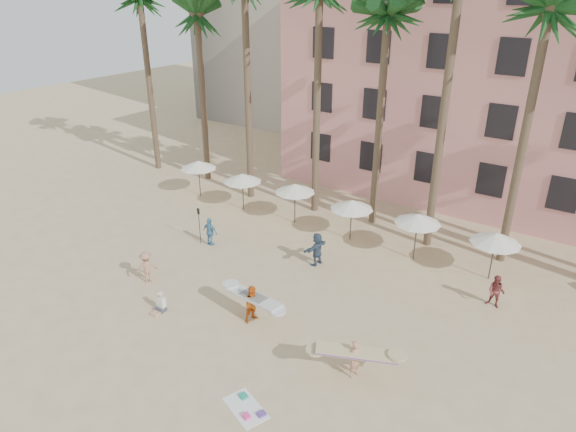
% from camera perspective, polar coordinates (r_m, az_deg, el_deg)
% --- Properties ---
extents(ground, '(120.00, 120.00, 0.00)m').
position_cam_1_polar(ground, '(21.58, -6.98, -16.02)').
color(ground, '#D1B789').
rests_on(ground, ground).
extents(pink_hotel, '(35.00, 14.00, 16.00)m').
position_cam_1_polar(pink_hotel, '(38.67, 28.34, 12.96)').
color(pink_hotel, '#FBA199').
rests_on(pink_hotel, ground).
extents(palm_row, '(44.40, 5.40, 16.30)m').
position_cam_1_polar(palm_row, '(29.02, 13.61, 22.06)').
color(palm_row, brown).
rests_on(palm_row, ground).
extents(umbrella_row, '(22.50, 2.70, 2.73)m').
position_cam_1_polar(umbrella_row, '(30.61, 3.80, 2.25)').
color(umbrella_row, '#332B23').
rests_on(umbrella_row, ground).
extents(beach_towel, '(2.04, 1.58, 0.14)m').
position_cam_1_polar(beach_towel, '(19.74, -4.56, -20.50)').
color(beach_towel, white).
rests_on(beach_towel, ground).
extents(carrier_yellow, '(3.08, 2.16, 1.62)m').
position_cam_1_polar(carrier_yellow, '(20.49, 7.55, -15.23)').
color(carrier_yellow, tan).
rests_on(carrier_yellow, ground).
extents(carrier_white, '(3.13, 1.23, 1.77)m').
position_cam_1_polar(carrier_white, '(23.24, -3.88, -9.55)').
color(carrier_white, orange).
rests_on(carrier_white, ground).
extents(beachgoers, '(16.17, 8.61, 1.85)m').
position_cam_1_polar(beachgoers, '(26.81, -0.46, -4.62)').
color(beachgoers, '#4F91B9').
rests_on(beachgoers, ground).
extents(paddle, '(0.18, 0.04, 2.23)m').
position_cam_1_polar(paddle, '(29.89, -9.85, -0.59)').
color(paddle, black).
rests_on(paddle, ground).
extents(seated_man, '(0.42, 0.73, 0.95)m').
position_cam_1_polar(seated_man, '(24.81, -14.02, -9.60)').
color(seated_man, '#3F3F4C').
rests_on(seated_man, ground).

